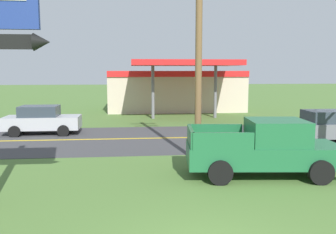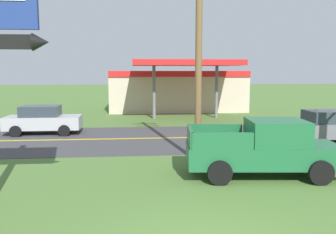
{
  "view_description": "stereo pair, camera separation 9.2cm",
  "coord_description": "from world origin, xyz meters",
  "px_view_note": "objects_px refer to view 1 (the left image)",
  "views": [
    {
      "loc": [
        -1.45,
        -6.24,
        3.63
      ],
      "look_at": [
        0.0,
        8.0,
        1.8
      ],
      "focal_mm": 38.98,
      "sensor_mm": 36.0,
      "label": 1
    },
    {
      "loc": [
        -1.35,
        -6.25,
        3.63
      ],
      "look_at": [
        0.0,
        8.0,
        1.8
      ],
      "focal_mm": 38.98,
      "sensor_mm": 36.0,
      "label": 2
    }
  ],
  "objects_px": {
    "utility_pole": "(199,35)",
    "gas_station": "(175,89)",
    "pickup_green_parked_on_lawn": "(265,149)",
    "car_grey_mid_lane": "(324,126)",
    "car_silver_near_lane": "(42,120)"
  },
  "relations": [
    {
      "from": "utility_pole",
      "to": "gas_station",
      "type": "relative_size",
      "value": 0.79
    },
    {
      "from": "pickup_green_parked_on_lawn",
      "to": "car_grey_mid_lane",
      "type": "distance_m",
      "value": 7.39
    },
    {
      "from": "utility_pole",
      "to": "pickup_green_parked_on_lawn",
      "type": "xyz_separation_m",
      "value": [
        1.94,
        -2.19,
        -4.02
      ]
    },
    {
      "from": "utility_pole",
      "to": "car_silver_near_lane",
      "type": "height_order",
      "value": "utility_pole"
    },
    {
      "from": "pickup_green_parked_on_lawn",
      "to": "car_silver_near_lane",
      "type": "bearing_deg",
      "value": 135.94
    },
    {
      "from": "utility_pole",
      "to": "gas_station",
      "type": "xyz_separation_m",
      "value": [
        1.42,
        19.0,
        -3.04
      ]
    },
    {
      "from": "gas_station",
      "to": "car_silver_near_lane",
      "type": "distance_m",
      "value": 15.0
    },
    {
      "from": "gas_station",
      "to": "car_grey_mid_lane",
      "type": "xyz_separation_m",
      "value": [
        5.62,
        -15.84,
        -1.11
      ]
    },
    {
      "from": "pickup_green_parked_on_lawn",
      "to": "gas_station",
      "type": "bearing_deg",
      "value": 91.41
    },
    {
      "from": "pickup_green_parked_on_lawn",
      "to": "car_grey_mid_lane",
      "type": "relative_size",
      "value": 1.28
    },
    {
      "from": "utility_pole",
      "to": "car_silver_near_lane",
      "type": "relative_size",
      "value": 2.24
    },
    {
      "from": "gas_station",
      "to": "utility_pole",
      "type": "bearing_deg",
      "value": -94.27
    },
    {
      "from": "utility_pole",
      "to": "gas_station",
      "type": "distance_m",
      "value": 19.29
    },
    {
      "from": "car_silver_near_lane",
      "to": "car_grey_mid_lane",
      "type": "distance_m",
      "value": 15.29
    },
    {
      "from": "car_silver_near_lane",
      "to": "utility_pole",
      "type": "bearing_deg",
      "value": -42.85
    }
  ]
}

